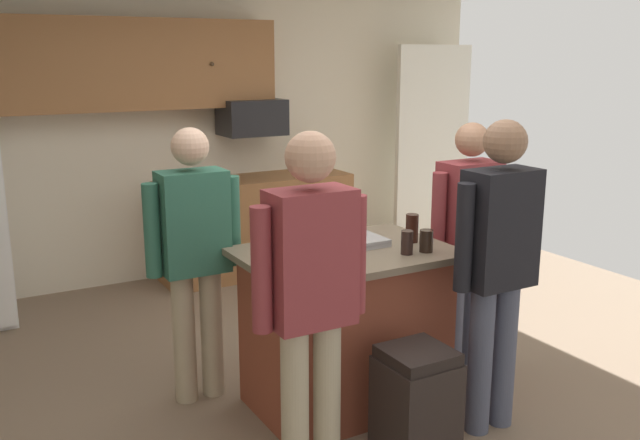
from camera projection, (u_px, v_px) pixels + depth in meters
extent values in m
plane|color=#7F6B56|center=(335.00, 392.00, 4.29)|extent=(7.04, 7.04, 0.00)
cube|color=beige|center=(178.00, 134.00, 6.36)|extent=(6.40, 0.10, 2.60)
cube|color=white|center=(432.00, 143.00, 7.31)|extent=(0.90, 0.06, 2.00)
cube|color=#936038|center=(136.00, 64.00, 5.85)|extent=(2.40, 0.35, 0.75)
sphere|color=#4C3823|center=(212.00, 64.00, 5.98)|extent=(0.04, 0.04, 0.04)
cube|color=#936038|center=(255.00, 225.00, 6.57)|extent=(1.80, 0.60, 0.90)
sphere|color=#4C3823|center=(313.00, 226.00, 6.52)|extent=(0.04, 0.04, 0.04)
cube|color=black|center=(252.00, 117.00, 6.36)|extent=(0.56, 0.40, 0.32)
cube|color=brown|center=(346.00, 332.00, 4.05)|extent=(1.04, 0.69, 0.90)
cube|color=#756651|center=(346.00, 254.00, 3.94)|extent=(1.18, 0.83, 0.04)
cylinder|color=tan|center=(184.00, 338.00, 4.10)|extent=(0.13, 0.13, 0.79)
cylinder|color=tan|center=(212.00, 332.00, 4.18)|extent=(0.13, 0.13, 0.79)
cube|color=#2D6651|center=(193.00, 222.00, 3.98)|extent=(0.38, 0.22, 0.59)
sphere|color=beige|center=(190.00, 146.00, 3.88)|extent=(0.21, 0.21, 0.21)
cylinder|color=#2D6651|center=(152.00, 231.00, 3.87)|extent=(0.09, 0.09, 0.53)
cylinder|color=#2D6651|center=(233.00, 221.00, 4.10)|extent=(0.09, 0.09, 0.53)
cylinder|color=tan|center=(295.00, 411.00, 3.23)|extent=(0.13, 0.13, 0.82)
cylinder|color=tan|center=(327.00, 402.00, 3.31)|extent=(0.13, 0.13, 0.82)
cube|color=maroon|center=(311.00, 258.00, 3.10)|extent=(0.38, 0.22, 0.62)
sphere|color=tan|center=(310.00, 157.00, 3.00)|extent=(0.22, 0.22, 0.22)
cylinder|color=maroon|center=(261.00, 270.00, 2.99)|extent=(0.09, 0.09, 0.56)
cylinder|color=maroon|center=(356.00, 255.00, 3.22)|extent=(0.09, 0.09, 0.56)
cylinder|color=#4C5166|center=(453.00, 312.00, 4.52)|extent=(0.13, 0.13, 0.78)
cylinder|color=#4C5166|center=(474.00, 307.00, 4.61)|extent=(0.13, 0.13, 0.78)
cube|color=maroon|center=(469.00, 207.00, 4.41)|extent=(0.38, 0.22, 0.58)
sphere|color=tan|center=(472.00, 140.00, 4.31)|extent=(0.21, 0.21, 0.21)
cylinder|color=maroon|center=(439.00, 215.00, 4.30)|extent=(0.09, 0.09, 0.53)
cylinder|color=maroon|center=(497.00, 207.00, 4.53)|extent=(0.09, 0.09, 0.53)
cylinder|color=#4C5166|center=(480.00, 361.00, 3.75)|extent=(0.13, 0.13, 0.82)
cylinder|color=#4C5166|center=(504.00, 354.00, 3.83)|extent=(0.13, 0.13, 0.82)
cube|color=black|center=(500.00, 228.00, 3.63)|extent=(0.38, 0.22, 0.62)
sphere|color=#8C664C|center=(505.00, 141.00, 3.52)|extent=(0.22, 0.22, 0.22)
cylinder|color=black|center=(464.00, 238.00, 3.52)|extent=(0.09, 0.09, 0.56)
cylinder|color=black|center=(533.00, 226.00, 3.75)|extent=(0.09, 0.09, 0.56)
cylinder|color=black|center=(412.00, 228.00, 4.10)|extent=(0.07, 0.07, 0.17)
cylinder|color=black|center=(407.00, 242.00, 3.85)|extent=(0.07, 0.07, 0.13)
cylinder|color=white|center=(291.00, 253.00, 3.71)|extent=(0.09, 0.09, 0.10)
torus|color=white|center=(301.00, 250.00, 3.74)|extent=(0.06, 0.01, 0.06)
cylinder|color=black|center=(296.00, 242.00, 3.86)|extent=(0.07, 0.07, 0.13)
cylinder|color=black|center=(426.00, 241.00, 3.90)|extent=(0.08, 0.08, 0.12)
cube|color=#B7B7BC|center=(345.00, 244.00, 4.03)|extent=(0.44, 0.30, 0.02)
cube|color=#A8A8AD|center=(345.00, 241.00, 4.02)|extent=(0.44, 0.30, 0.02)
cube|color=black|center=(416.00, 412.00, 3.49)|extent=(0.34, 0.34, 0.55)
cube|color=black|center=(418.00, 355.00, 3.42)|extent=(0.32, 0.32, 0.06)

